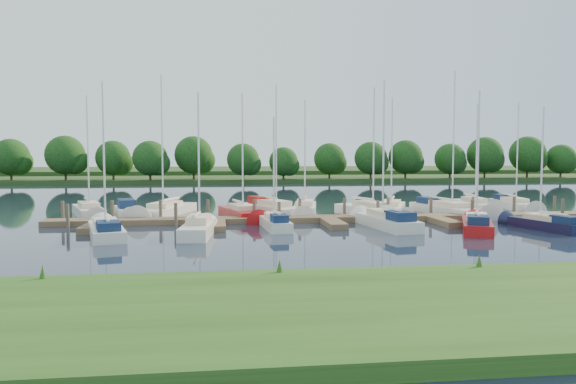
{
  "coord_description": "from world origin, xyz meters",
  "views": [
    {
      "loc": [
        -7.93,
        -32.58,
        5.06
      ],
      "look_at": [
        -2.8,
        8.0,
        2.2
      ],
      "focal_mm": 35.0,
      "sensor_mm": 36.0,
      "label": 1
    }
  ],
  "objects": [
    {
      "name": "near_bank",
      "position": [
        0.0,
        -16.0,
        0.25
      ],
      "size": [
        90.0,
        10.0,
        0.5
      ],
      "primitive_type": "cube",
      "color": "#224513",
      "rests_on": "ground"
    },
    {
      "name": "distant_hill",
      "position": [
        0.0,
        100.0,
        0.7
      ],
      "size": [
        220.0,
        40.0,
        1.4
      ],
      "primitive_type": "cube",
      "color": "#2B4B20",
      "rests_on": "ground"
    },
    {
      "name": "sailboat_s_2",
      "position": [
        -4.13,
        4.45,
        0.32
      ],
      "size": [
        1.79,
        5.98,
        7.79
      ],
      "rotation": [
        0.0,
        0.0,
        0.08
      ],
      "color": "silver",
      "rests_on": "ground"
    },
    {
      "name": "sailboat_s_1",
      "position": [
        -9.08,
        2.15,
        0.29
      ],
      "size": [
        2.26,
        7.05,
        9.21
      ],
      "rotation": [
        0.0,
        0.0,
        -0.1
      ],
      "color": "silver",
      "rests_on": "ground"
    },
    {
      "name": "sailboat_n_4",
      "position": [
        -3.38,
        12.84,
        0.34
      ],
      "size": [
        4.75,
        8.38,
        10.96
      ],
      "rotation": [
        0.0,
        0.0,
        3.55
      ],
      "color": "silver",
      "rests_on": "ground"
    },
    {
      "name": "sailboat_s_4",
      "position": [
        8.8,
        1.81,
        0.32
      ],
      "size": [
        4.12,
        7.22,
        9.47
      ],
      "rotation": [
        0.0,
        0.0,
        -0.41
      ],
      "color": "#AD1013",
      "rests_on": "ground"
    },
    {
      "name": "sailboat_n_6",
      "position": [
        4.22,
        10.72,
        0.28
      ],
      "size": [
        4.24,
        8.19,
        10.62
      ],
      "rotation": [
        0.0,
        0.0,
        3.49
      ],
      "color": "silver",
      "rests_on": "ground"
    },
    {
      "name": "sailboat_s_3",
      "position": [
        3.38,
        4.11,
        0.34
      ],
      "size": [
        2.86,
        8.09,
        10.35
      ],
      "rotation": [
        0.0,
        0.0,
        0.14
      ],
      "color": "silver",
      "rests_on": "ground"
    },
    {
      "name": "sailboat_n_7",
      "position": [
        6.59,
        12.92,
        0.27
      ],
      "size": [
        4.26,
        7.74,
        10.0
      ],
      "rotation": [
        0.0,
        0.0,
        2.75
      ],
      "color": "silver",
      "rests_on": "ground"
    },
    {
      "name": "mooring_pilings",
      "position": [
        0.0,
        8.43,
        0.6
      ],
      "size": [
        38.24,
        2.84,
        2.0
      ],
      "color": "#473D33",
      "rests_on": "ground"
    },
    {
      "name": "sailboat_s_0",
      "position": [
        -14.65,
        2.27,
        0.32
      ],
      "size": [
        3.37,
        7.68,
        9.74
      ],
      "rotation": [
        0.0,
        0.0,
        0.25
      ],
      "color": "silver",
      "rests_on": "ground"
    },
    {
      "name": "sailboat_n_8",
      "position": [
        10.97,
        11.26,
        0.32
      ],
      "size": [
        3.74,
        9.64,
        12.01
      ],
      "rotation": [
        0.0,
        0.0,
        3.33
      ],
      "color": "silver",
      "rests_on": "ground"
    },
    {
      "name": "sailboat_n_5",
      "position": [
        -0.63,
        13.82,
        0.28
      ],
      "size": [
        2.94,
        7.69,
        9.79
      ],
      "rotation": [
        0.0,
        0.0,
        2.96
      ],
      "color": "silver",
      "rests_on": "ground"
    },
    {
      "name": "far_shore",
      "position": [
        0.0,
        75.0,
        0.3
      ],
      "size": [
        180.0,
        30.0,
        0.6
      ],
      "primitive_type": "cube",
      "color": "#253F18",
      "rests_on": "ground"
    },
    {
      "name": "sailboat_n_3",
      "position": [
        -6.05,
        10.71,
        0.27
      ],
      "size": [
        3.44,
        7.83,
        9.96
      ],
      "rotation": [
        0.0,
        0.0,
        3.4
      ],
      "color": "#AD1013",
      "rests_on": "ground"
    },
    {
      "name": "sailboat_n_10",
      "position": [
        18.82,
        15.16,
        0.31
      ],
      "size": [
        2.44,
        7.89,
        9.96
      ],
      "rotation": [
        0.0,
        0.0,
        3.05
      ],
      "color": "silver",
      "rests_on": "ground"
    },
    {
      "name": "sailboat_n_0",
      "position": [
        -18.15,
        13.74,
        0.28
      ],
      "size": [
        3.93,
        7.73,
        10.0
      ],
      "rotation": [
        0.0,
        0.0,
        3.48
      ],
      "color": "silver",
      "rests_on": "ground"
    },
    {
      "name": "sailboat_s_5",
      "position": [
        13.49,
        1.78,
        0.31
      ],
      "size": [
        2.72,
        6.61,
        8.46
      ],
      "rotation": [
        0.0,
        0.0,
        0.22
      ],
      "color": "black",
      "rests_on": "ground"
    },
    {
      "name": "ground",
      "position": [
        0.0,
        0.0,
        0.0
      ],
      "size": [
        260.0,
        260.0,
        0.0
      ],
      "primitive_type": "plane",
      "color": "#1A2435",
      "rests_on": "ground"
    },
    {
      "name": "sailboat_n_9",
      "position": [
        14.73,
        14.57,
        0.28
      ],
      "size": [
        2.17,
        7.54,
        9.71
      ],
      "rotation": [
        0.0,
        0.0,
        3.08
      ],
      "color": "silver",
      "rests_on": "ground"
    },
    {
      "name": "dock",
      "position": [
        0.0,
        7.31,
        0.2
      ],
      "size": [
        40.0,
        6.0,
        0.4
      ],
      "color": "brown",
      "rests_on": "ground"
    },
    {
      "name": "sailboat_n_2",
      "position": [
        -12.22,
        13.63,
        0.27
      ],
      "size": [
        4.59,
        9.26,
        11.66
      ],
      "rotation": [
        0.0,
        0.0,
        2.82
      ],
      "color": "silver",
      "rests_on": "ground"
    },
    {
      "name": "treeline",
      "position": [
        -4.43,
        62.36,
        3.98
      ],
      "size": [
        147.08,
        9.03,
        8.28
      ],
      "color": "#38281C",
      "rests_on": "ground"
    },
    {
      "name": "motorboat",
      "position": [
        -15.28,
        14.2,
        0.34
      ],
      "size": [
        2.69,
        5.58,
        1.58
      ],
      "rotation": [
        0.0,
        0.0,
        3.39
      ],
      "color": "silver",
      "rests_on": "ground"
    }
  ]
}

